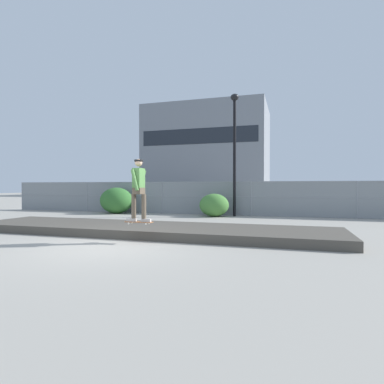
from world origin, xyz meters
TOP-DOWN VIEW (x-y plane):
  - ground_plane at (0.00, 0.00)m, footprint 120.00×120.00m
  - gravel_berm at (0.00, 2.39)m, footprint 12.43×2.76m
  - skateboard at (0.52, 0.73)m, footprint 0.80×0.22m
  - skater at (0.52, 0.73)m, footprint 0.72×0.58m
  - chain_fence at (0.00, 9.91)m, footprint 25.78×0.06m
  - street_lamp at (1.75, 9.43)m, footprint 0.44×0.44m
  - parked_car_near at (-3.16, 13.38)m, footprint 4.46×2.06m
  - parked_car_mid at (3.62, 13.36)m, footprint 4.55×2.25m
  - library_building at (-9.60, 49.13)m, footprint 20.85×14.71m
  - shrub_left at (-5.10, 9.04)m, footprint 1.96×1.60m
  - shrub_center at (0.78, 8.84)m, footprint 1.55×1.27m

SIDE VIEW (x-z plane):
  - ground_plane at x=0.00m, z-range 0.00..0.00m
  - gravel_berm at x=0.00m, z-range 0.00..0.28m
  - skateboard at x=0.52m, z-range 0.54..0.61m
  - shrub_center at x=0.78m, z-range 0.00..1.20m
  - shrub_left at x=-5.10m, z-range 0.00..1.51m
  - parked_car_near at x=-3.16m, z-range 0.01..1.67m
  - parked_car_mid at x=3.62m, z-range 0.01..1.67m
  - chain_fence at x=0.00m, z-range 0.01..1.86m
  - skater at x=0.52m, z-range 0.71..2.46m
  - street_lamp at x=1.75m, z-range 0.82..7.28m
  - library_building at x=-9.60m, z-range 0.00..15.60m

